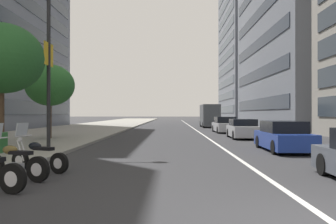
% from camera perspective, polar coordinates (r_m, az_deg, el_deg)
% --- Properties ---
extents(sidewalk_right_plaza, '(160.00, 10.13, 0.15)m').
position_cam_1_polar(sidewalk_right_plaza, '(36.77, -14.54, -2.83)').
color(sidewalk_right_plaza, gray).
rests_on(sidewalk_right_plaza, ground).
extents(lane_centre_stripe, '(110.00, 0.16, 0.01)m').
position_cam_1_polar(lane_centre_stripe, '(40.58, 4.19, -2.69)').
color(lane_centre_stripe, silver).
rests_on(lane_centre_stripe, ground).
extents(motorcycle_second_in_row, '(0.91, 2.03, 1.49)m').
position_cam_1_polar(motorcycle_second_in_row, '(10.40, -22.94, -7.40)').
color(motorcycle_second_in_row, black).
rests_on(motorcycle_second_in_row, ground).
extents(motorcycle_by_sign_pole, '(1.02, 1.99, 1.46)m').
position_cam_1_polar(motorcycle_by_sign_pole, '(11.63, -19.66, -6.70)').
color(motorcycle_by_sign_pole, black).
rests_on(motorcycle_by_sign_pole, ground).
extents(car_mid_block_traffic, '(4.65, 1.89, 1.39)m').
position_cam_1_polar(car_mid_block_traffic, '(17.83, 17.60, -3.71)').
color(car_mid_block_traffic, navy).
rests_on(car_mid_block_traffic, ground).
extents(car_lead_in_lane, '(4.24, 1.92, 1.35)m').
position_cam_1_polar(car_lead_in_lane, '(26.05, 11.65, -2.65)').
color(car_lead_in_lane, '#B7B7BC').
rests_on(car_lead_in_lane, ground).
extents(car_following_behind, '(4.61, 1.95, 1.44)m').
position_cam_1_polar(car_following_behind, '(33.69, 8.90, -2.05)').
color(car_following_behind, '#B7B7BC').
rests_on(car_following_behind, ground).
extents(delivery_van_ahead, '(5.57, 2.18, 2.85)m').
position_cam_1_polar(delivery_van_ahead, '(46.35, 6.55, -0.51)').
color(delivery_van_ahead, '#4C5156').
rests_on(delivery_van_ahead, ground).
extents(street_lamp_with_banners, '(1.26, 2.12, 8.08)m').
position_cam_1_polar(street_lamp_with_banners, '(18.59, -17.32, 9.76)').
color(street_lamp_with_banners, '#232326').
rests_on(street_lamp_with_banners, sidewalk_right_plaza).
extents(street_tree_by_lamp_post, '(3.77, 3.77, 5.72)m').
position_cam_1_polar(street_tree_by_lamp_post, '(18.43, -24.56, 7.63)').
color(street_tree_by_lamp_post, '#473323').
rests_on(street_tree_by_lamp_post, sidewalk_right_plaza).
extents(street_tree_far_plaza, '(3.16, 3.16, 4.78)m').
position_cam_1_polar(street_tree_far_plaza, '(24.95, -18.00, 3.99)').
color(street_tree_far_plaza, '#473323').
rests_on(street_tree_far_plaza, sidewalk_right_plaza).
extents(office_tower_far_left_down_avenue, '(23.95, 20.54, 32.73)m').
position_cam_1_polar(office_tower_far_left_down_avenue, '(82.73, 16.11, 9.96)').
color(office_tower_far_left_down_avenue, slate).
rests_on(office_tower_far_left_down_avenue, ground).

